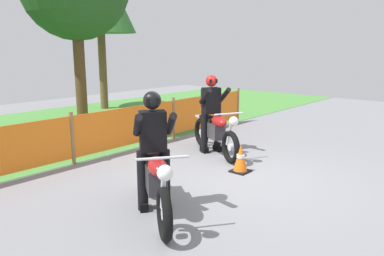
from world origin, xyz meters
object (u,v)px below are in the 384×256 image
(motorcycle_trailing, at_px, (156,181))
(rider_lead, at_px, (211,109))
(rider_trailing, at_px, (153,147))
(traffic_cone, at_px, (241,158))
(motorcycle_lead, at_px, (215,132))

(motorcycle_trailing, height_order, rider_lead, rider_lead)
(rider_lead, bearing_deg, rider_trailing, -39.24)
(rider_lead, bearing_deg, traffic_cone, -3.14)
(rider_lead, distance_m, rider_trailing, 3.21)
(motorcycle_lead, distance_m, rider_lead, 0.52)
(rider_trailing, distance_m, traffic_cone, 2.28)
(motorcycle_lead, relative_size, motorcycle_trailing, 1.08)
(motorcycle_trailing, relative_size, rider_trailing, 1.06)
(motorcycle_trailing, distance_m, rider_trailing, 0.47)
(rider_lead, xyz_separation_m, traffic_cone, (-0.75, -1.29, -0.69))
(rider_lead, relative_size, traffic_cone, 3.19)
(traffic_cone, bearing_deg, motorcycle_trailing, -175.92)
(rider_lead, xyz_separation_m, rider_trailing, (-2.93, -1.29, -0.03))
(motorcycle_lead, xyz_separation_m, rider_lead, (0.10, 0.21, 0.47))
(rider_trailing, relative_size, traffic_cone, 3.19)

